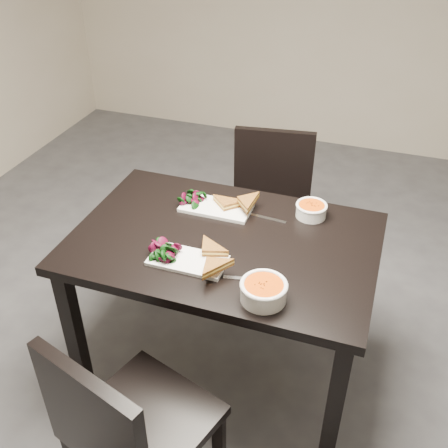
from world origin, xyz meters
name	(u,v)px	position (x,y,z in m)	size (l,w,h in m)	color
ground	(287,368)	(0.00, 0.00, 0.00)	(5.00, 5.00, 0.00)	#47474C
table	(224,258)	(-0.29, -0.09, 0.65)	(1.20, 0.80, 0.75)	black
chair_near	(126,427)	(-0.37, -0.82, 0.48)	(0.53, 0.53, 0.85)	black
chair_far	(269,202)	(-0.29, 0.65, 0.48)	(0.48, 0.48, 0.85)	black
plate_near	(188,261)	(-0.37, -0.27, 0.76)	(0.29, 0.14, 0.01)	white
sandwich_near	(205,255)	(-0.30, -0.26, 0.79)	(0.14, 0.11, 0.05)	#9E6321
salad_near	(163,249)	(-0.47, -0.27, 0.78)	(0.09, 0.08, 0.04)	black
soup_bowl_near	(264,290)	(-0.05, -0.37, 0.79)	(0.16, 0.16, 0.07)	white
cutlery_near	(248,279)	(-0.13, -0.29, 0.75)	(0.18, 0.02, 0.00)	silver
plate_far	(216,208)	(-0.39, 0.11, 0.76)	(0.30, 0.15, 0.02)	white
sandwich_far	(229,206)	(-0.33, 0.09, 0.79)	(0.15, 0.11, 0.05)	#9E6321
salad_far	(194,198)	(-0.49, 0.11, 0.79)	(0.09, 0.08, 0.04)	black
soup_bowl_far	(311,209)	(0.00, 0.19, 0.78)	(0.13, 0.13, 0.06)	white
cutlery_far	(266,218)	(-0.17, 0.11, 0.75)	(0.18, 0.02, 0.00)	silver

